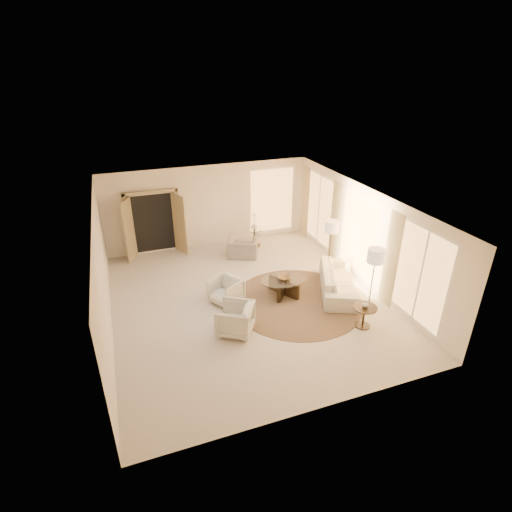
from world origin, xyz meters
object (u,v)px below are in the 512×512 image
object	(u,v)px
sofa	(338,280)
side_vase	(254,226)
armchair_right	(235,318)
bowl	(284,278)
floor_lamp_far	(375,259)
end_vase	(365,304)
armchair_left	(226,290)
coffee_table	(284,285)
side_table	(254,236)
floor_lamp_near	(332,229)
end_table	(364,313)
accent_chair	(243,245)

from	to	relation	value
sofa	side_vase	xyz separation A→B (m)	(-1.17, 3.70, 0.39)
armchair_right	bowl	xyz separation A→B (m)	(1.77, 1.18, 0.11)
armchair_right	floor_lamp_far	world-z (taller)	floor_lamp_far
bowl	end_vase	world-z (taller)	end_vase
armchair_left	coffee_table	xyz separation A→B (m)	(1.61, -0.18, -0.08)
side_vase	armchair_left	bearing A→B (deg)	-121.63
coffee_table	side_table	size ratio (longest dim) A/B	2.29
armchair_left	armchair_right	bearing A→B (deg)	-37.67
armchair_left	end_vase	distance (m)	3.60
armchair_left	side_table	xyz separation A→B (m)	(1.95, 3.17, -0.00)
armchair_left	coffee_table	distance (m)	1.62
side_table	side_vase	bearing A→B (deg)	0.00
armchair_right	sofa	bearing A→B (deg)	135.39
sofa	floor_lamp_near	xyz separation A→B (m)	(0.33, 1.14, 1.07)
side_table	floor_lamp_far	xyz separation A→B (m)	(1.47, -4.76, 1.09)
side_vase	side_table	bearing A→B (deg)	0.00
end_table	floor_lamp_near	size ratio (longest dim) A/B	0.36
side_table	bowl	world-z (taller)	side_table
armchair_right	end_table	distance (m)	3.13
bowl	end_vase	distance (m)	2.37
floor_lamp_far	end_vase	xyz separation A→B (m)	(-0.57, -0.60, -0.83)
end_table	coffee_table	bearing A→B (deg)	121.47
armchair_left	floor_lamp_near	world-z (taller)	floor_lamp_near
sofa	coffee_table	world-z (taller)	sofa
accent_chair	floor_lamp_near	bearing A→B (deg)	162.39
bowl	end_table	bearing A→B (deg)	-58.53
side_table	side_vase	distance (m)	0.35
armchair_right	bowl	distance (m)	2.13
armchair_left	floor_lamp_near	bearing A→B (deg)	69.16
coffee_table	end_table	world-z (taller)	end_table
floor_lamp_far	end_table	bearing A→B (deg)	-133.50
accent_chair	side_vase	xyz separation A→B (m)	(0.65, 0.68, 0.30)
accent_chair	armchair_left	bearing A→B (deg)	85.92
sofa	end_vase	xyz separation A→B (m)	(-0.27, -1.67, 0.30)
coffee_table	accent_chair	bearing A→B (deg)	96.68
sofa	end_table	world-z (taller)	sofa
sofa	side_table	world-z (taller)	sofa
end_table	floor_lamp_far	world-z (taller)	floor_lamp_far
coffee_table	side_vase	world-z (taller)	side_vase
armchair_left	side_vase	size ratio (longest dim) A/B	3.45
floor_lamp_far	end_vase	size ratio (longest dim) A/B	10.49
side_table	floor_lamp_far	distance (m)	5.10
armchair_right	bowl	bearing A→B (deg)	154.90
accent_chair	end_vase	distance (m)	4.94
accent_chair	side_vase	distance (m)	0.99
side_table	floor_lamp_far	bearing A→B (deg)	-72.82
side_table	sofa	bearing A→B (deg)	-72.47
armchair_left	end_vase	bearing A→B (deg)	21.55
armchair_left	bowl	bearing A→B (deg)	52.98
end_table	end_vase	xyz separation A→B (m)	(0.00, 0.00, 0.25)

